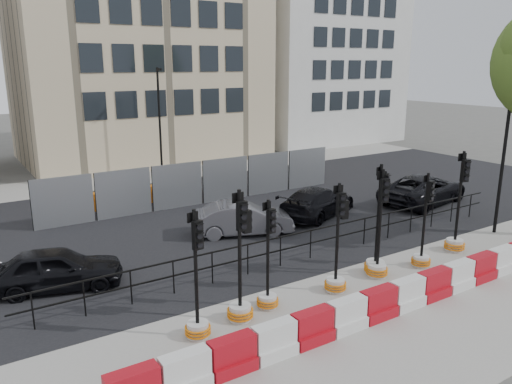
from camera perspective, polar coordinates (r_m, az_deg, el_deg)
ground at (r=15.73m, az=8.97°, el=-8.93°), size 120.00×120.00×0.00m
sidewalk_near at (r=13.86m, az=17.38°, el=-12.78°), size 40.00×6.00×0.02m
road at (r=21.12m, az=-3.66°, el=-2.58°), size 40.00×14.00×0.03m
sidewalk_far at (r=29.08m, az=-12.31°, el=1.85°), size 40.00×4.00×0.02m
building_cream at (r=34.83m, az=-13.56°, el=18.71°), size 15.00×10.06×18.00m
building_white at (r=42.25m, az=6.97°, el=16.82°), size 12.00×9.06×16.00m
kerb_railing at (r=16.32m, az=6.27°, el=-5.36°), size 18.00×0.04×1.00m
heras_fencing at (r=23.06m, az=-8.03°, el=0.57°), size 14.33×1.72×2.00m
lamp_post_far at (r=27.80m, az=-10.94°, el=8.07°), size 0.12×0.56×6.00m
lamp_post_near at (r=20.22m, az=26.58°, el=4.48°), size 0.12×0.56×6.00m
barrier_row at (r=13.81m, az=16.86°, el=-11.18°), size 15.70×0.50×0.80m
traffic_signal_a at (r=11.89m, az=-6.70°, el=-13.49°), size 0.61×0.61×3.11m
traffic_signal_b at (r=12.47m, az=-1.76°, el=-11.20°), size 0.66×0.66×3.36m
traffic_signal_c at (r=13.13m, az=1.38°, el=-10.73°), size 0.58×0.58×2.94m
traffic_signal_d at (r=14.13m, az=9.20°, el=-8.42°), size 0.62×0.62×3.13m
traffic_signal_e at (r=15.32m, az=13.78°, el=-7.07°), size 0.65×0.65×3.30m
traffic_signal_f at (r=15.50m, az=13.65°, el=-6.30°), size 0.67×0.67×3.40m
traffic_signal_g at (r=16.47m, az=18.48°, el=-6.09°), size 0.60×0.60×3.02m
traffic_signal_h at (r=18.17m, az=21.91°, el=-4.19°), size 0.68×0.68×3.45m
car_a at (r=15.23m, az=-21.89°, el=-8.14°), size 3.39×4.38×1.23m
car_b at (r=18.55m, az=-1.59°, el=-3.05°), size 3.86×4.63×1.23m
car_c at (r=20.95m, az=7.05°, el=-1.09°), size 4.64×5.42×1.23m
car_d at (r=23.91m, az=18.62°, el=0.33°), size 3.92×5.59×1.34m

